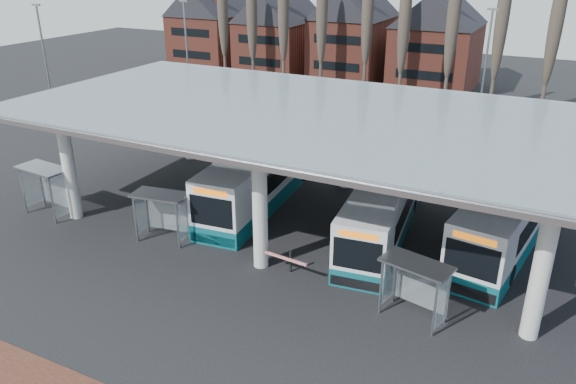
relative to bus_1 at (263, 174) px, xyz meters
The scene contains 14 objects.
ground 10.26m from the bus_1, 68.55° to the right, with size 140.00×140.00×0.00m, color black.
station_canopy 5.65m from the bus_1, 21.00° to the right, with size 32.00×16.00×6.34m.
poplar_row 24.91m from the bus_1, 81.08° to the left, with size 45.10×1.10×14.50m.
townhouse_row 36.87m from the bus_1, 109.21° to the left, with size 36.80×10.30×12.25m.
lamp_post_a 19.39m from the bus_1, 138.66° to the left, with size 0.80×0.16×10.17m.
lamp_post_b 19.56m from the bus_1, 59.66° to the left, with size 0.80×0.16×10.17m.
lamp_post_d 23.06m from the bus_1, 168.39° to the left, with size 0.80×0.16×10.17m.
bus_1 is the anchor object (origin of this frame).
bus_2 7.95m from the bus_1, ahead, with size 3.75×11.84×3.23m.
bus_3 13.95m from the bus_1, ahead, with size 4.38×12.65×3.45m.
shelter_0 12.25m from the bus_1, 144.06° to the right, with size 3.20×1.82×2.85m.
shelter_1 7.12m from the bus_1, 107.58° to the right, with size 3.00×1.83×2.62m.
shelter_2 13.68m from the bus_1, 34.19° to the right, with size 3.04×2.00×2.59m.
barrier 8.92m from the bus_1, 54.05° to the right, with size 2.24×0.71×1.12m.
Camera 1 is at (11.61, -17.84, 13.90)m, focal length 35.00 mm.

